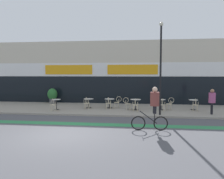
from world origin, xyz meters
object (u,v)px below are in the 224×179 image
Objects in this scene: bistro_table_3 at (136,102)px; cafe_chair_4_side at (170,103)px; bistro_table_4 at (161,102)px; cafe_chair_4_near at (162,104)px; cafe_chair_2_side at (118,101)px; planter_pot at (52,95)px; cafe_chair_1_near at (87,102)px; pedestrian_near_end at (212,99)px; cafe_chair_3_side at (127,103)px; cafe_chair_5_near at (195,104)px; cafe_chair_0_near at (53,104)px; cafe_chair_3_near at (135,104)px; cyclist_0 at (153,106)px; lamp_post at (161,62)px; bistro_table_2 at (110,101)px; bistro_table_0 at (56,102)px; bistro_table_5 at (193,103)px; bistro_table_1 at (89,101)px; cafe_chair_2_near at (108,102)px.

cafe_chair_4_side is at bearing 6.73° from bistro_table_3.
bistro_table_4 is 0.85× the size of cafe_chair_4_near.
planter_pot is at bearing -22.14° from cafe_chair_2_side.
cafe_chair_2_side is at bearing -67.51° from cafe_chair_1_near.
pedestrian_near_end reaches higher than planter_pot.
cafe_chair_3_side is at bearing 134.00° from cafe_chair_2_side.
cafe_chair_5_near is at bearing -86.55° from cafe_chair_4_near.
cafe_chair_3_side is at bearing -21.27° from planter_pot.
cafe_chair_0_near is at bearing -167.56° from bistro_table_3.
cafe_chair_1_near is at bearing 88.19° from cafe_chair_3_near.
cafe_chair_1_near is at bearing -52.68° from cyclist_0.
cafe_chair_3_side is 0.43× the size of cyclist_0.
cafe_chair_4_side is at bearing -109.63° from cyclist_0.
cafe_chair_3_side is at bearing -0.05° from cafe_chair_4_side.
lamp_post is (-0.27, -1.39, 2.82)m from cafe_chair_4_near.
cafe_chair_2_side is at bearing -11.22° from cafe_chair_4_side.
cafe_chair_2_side is 1.00× the size of cafe_chair_5_near.
pedestrian_near_end reaches higher than bistro_table_2.
cafe_chair_0_near is (0.01, -0.63, -0.02)m from bistro_table_0.
cafe_chair_1_near is 6.13m from lamp_post.
cafe_chair_3_near is at bearing 11.21° from pedestrian_near_end.
cyclist_0 is at bearing -100.42° from lamp_post.
cafe_chair_5_near is (9.93, 0.57, -0.02)m from bistro_table_0.
bistro_table_2 is 6.22m from cafe_chair_5_near.
planter_pot is (-11.58, 2.09, 0.21)m from bistro_table_5.
bistro_table_0 is 0.85× the size of cafe_chair_2_side.
lamp_post is (1.58, -1.73, 2.78)m from bistro_table_3.
cafe_chair_3_side is (-0.62, 0.62, 0.00)m from cafe_chair_3_near.
cafe_chair_4_near is 2.33m from cafe_chair_5_near.
cafe_chair_2_near is (1.61, -0.46, 0.01)m from bistro_table_1.
lamp_post is at bearing -138.83° from bistro_table_5.
cafe_chair_1_near is at bearing -67.04° from cafe_chair_0_near.
bistro_table_1 is at bearing -7.55° from cafe_chair_4_side.
cafe_chair_3_side is (5.13, 1.26, 0.00)m from cafe_chair_0_near.
bistro_table_2 is at bearing 174.27° from bistro_table_4.
planter_pot is at bearing 61.43° from cafe_chair_2_near.
cafe_chair_5_near is at bearing -76.36° from cafe_chair_3_near.
bistro_table_4 is (5.47, -0.22, 0.02)m from bistro_table_1.
cafe_chair_4_side is (4.48, 0.25, 0.00)m from cafe_chair_2_near.
cyclist_0 is at bearing 154.93° from cafe_chair_5_near.
bistro_table_1 is 0.84× the size of cafe_chair_3_near.
lamp_post is (-0.90, -2.02, 2.82)m from cafe_chair_4_side.
cafe_chair_1_near is 1.00× the size of cafe_chair_2_side.
bistro_table_2 is at bearing 19.33° from bistro_table_0.
lamp_post is at bearing 136.82° from cafe_chair_2_side.
cafe_chair_2_side reaches higher than bistro_table_4.
lamp_post is 3.56× the size of pedestrian_near_end.
cyclist_0 reaches higher than cafe_chair_3_near.
cafe_chair_4_side is at bearing -47.51° from cafe_chair_4_near.
planter_pot reaches higher than bistro_table_0.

